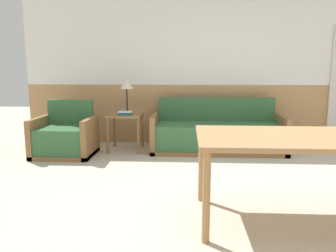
% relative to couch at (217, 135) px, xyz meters
% --- Properties ---
extents(ground_plane, '(16.00, 16.00, 0.00)m').
position_rel_couch_xyz_m(ground_plane, '(0.30, -2.05, -0.26)').
color(ground_plane, beige).
extents(wall_back, '(7.20, 0.06, 2.70)m').
position_rel_couch_xyz_m(wall_back, '(0.30, 0.58, 1.09)').
color(wall_back, tan).
rests_on(wall_back, ground_plane).
extents(couch, '(2.08, 0.77, 0.83)m').
position_rel_couch_xyz_m(couch, '(0.00, 0.00, 0.00)').
color(couch, olive).
rests_on(couch, ground_plane).
extents(armchair, '(0.87, 0.72, 0.82)m').
position_rel_couch_xyz_m(armchair, '(-2.32, -0.39, -0.00)').
color(armchair, olive).
rests_on(armchair, ground_plane).
extents(side_table, '(0.54, 0.54, 0.59)m').
position_rel_couch_xyz_m(side_table, '(-1.47, -0.03, 0.22)').
color(side_table, olive).
rests_on(side_table, ground_plane).
extents(table_lamp, '(0.21, 0.21, 0.57)m').
position_rel_couch_xyz_m(table_lamp, '(-1.45, 0.07, 0.78)').
color(table_lamp, black).
rests_on(table_lamp, side_table).
extents(book_stack, '(0.22, 0.17, 0.06)m').
position_rel_couch_xyz_m(book_stack, '(-1.45, -0.12, 0.35)').
color(book_stack, '#2D7F3D').
rests_on(book_stack, side_table).
extents(dining_table, '(2.07, 0.93, 0.75)m').
position_rel_couch_xyz_m(dining_table, '(0.63, -2.44, 0.42)').
color(dining_table, '#B27F4C').
rests_on(dining_table, ground_plane).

